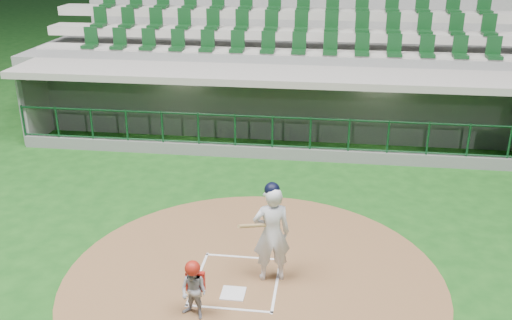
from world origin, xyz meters
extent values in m
plane|color=#144614|center=(0.00, 0.00, 0.00)|extent=(120.00, 120.00, 0.00)
cylinder|color=brown|center=(0.30, -0.20, 0.01)|extent=(7.20, 7.20, 0.01)
cube|color=silver|center=(0.00, -0.70, 0.02)|extent=(0.43, 0.43, 0.02)
cube|color=silver|center=(-0.75, -0.30, 0.02)|extent=(0.05, 1.80, 0.01)
cube|color=white|center=(0.75, -0.30, 0.02)|extent=(0.05, 1.80, 0.01)
cube|color=white|center=(0.00, 0.55, 0.02)|extent=(1.55, 0.05, 0.01)
cube|color=white|center=(0.00, -1.15, 0.02)|extent=(1.55, 0.05, 0.01)
cube|color=slate|center=(0.00, 7.50, -0.55)|extent=(15.00, 3.00, 0.10)
cube|color=slate|center=(0.00, 9.10, 0.85)|extent=(15.00, 0.20, 2.70)
cube|color=#B3AC9E|center=(0.00, 8.98, 1.10)|extent=(13.50, 0.04, 0.90)
cube|color=gray|center=(-7.50, 7.50, 0.85)|extent=(0.20, 3.00, 2.70)
cube|color=gray|center=(0.00, 7.25, 2.30)|extent=(15.40, 3.50, 0.20)
cube|color=slate|center=(0.00, 5.95, 0.15)|extent=(15.00, 0.15, 0.40)
cube|color=black|center=(0.00, 5.95, 1.73)|extent=(15.00, 0.01, 0.95)
cube|color=brown|center=(0.00, 8.55, -0.28)|extent=(12.75, 0.40, 0.45)
cube|color=white|center=(-3.00, 7.50, 2.17)|extent=(1.30, 0.35, 0.04)
cube|color=white|center=(3.00, 7.50, 2.17)|extent=(1.30, 0.35, 0.04)
imported|color=#A71D12|center=(-5.56, 8.38, 0.43)|extent=(1.21, 0.71, 1.86)
imported|color=#AE1F12|center=(-1.17, 8.43, 0.45)|extent=(1.21, 0.89, 1.91)
imported|color=#9F1D11|center=(0.83, 8.37, 0.27)|extent=(0.89, 0.75, 1.54)
imported|color=#A41114|center=(5.28, 8.30, 0.36)|extent=(1.63, 0.65, 1.72)
cube|color=slate|center=(0.00, 10.75, 1.15)|extent=(17.00, 6.50, 2.50)
cube|color=#A6A096|center=(0.00, 9.25, 2.30)|extent=(16.60, 0.95, 0.30)
cube|color=#A6A096|center=(0.00, 10.20, 2.85)|extent=(16.60, 0.95, 0.30)
cube|color=#9D998E|center=(0.00, 11.15, 3.40)|extent=(16.60, 0.95, 0.30)
cube|color=gray|center=(0.00, 14.10, 2.53)|extent=(17.00, 0.25, 5.05)
imported|color=silver|center=(0.63, -0.10, 0.96)|extent=(0.79, 0.62, 1.90)
sphere|color=black|center=(0.63, -0.10, 1.85)|extent=(0.28, 0.28, 0.28)
cylinder|color=#AE874F|center=(0.38, -0.35, 1.25)|extent=(0.58, 0.79, 0.39)
imported|color=#95959A|center=(-0.54, -1.42, 0.52)|extent=(0.60, 0.54, 1.01)
sphere|color=#9C1C10|center=(-0.54, -1.42, 0.97)|extent=(0.26, 0.26, 0.26)
cube|color=#AD1A12|center=(-0.54, -1.27, 0.62)|extent=(0.32, 0.10, 0.35)
camera|label=1|loc=(1.55, -9.21, 6.14)|focal=40.00mm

